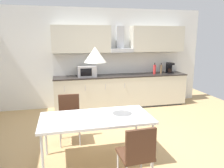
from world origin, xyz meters
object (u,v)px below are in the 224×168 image
object	(u,v)px
chair_near_right	(137,152)
bottle_red	(155,69)
microwave	(87,71)
bottle_brown	(161,69)
chair_far_left	(69,113)
pendant_lamp	(95,55)
coffee_maker	(170,68)
dining_table	(96,120)

from	to	relation	value
chair_near_right	bottle_red	bearing A→B (deg)	63.04
microwave	bottle_brown	size ratio (longest dim) A/B	1.61
chair_far_left	pendant_lamp	xyz separation A→B (m)	(0.37, -0.79, 1.13)
coffee_maker	dining_table	bearing A→B (deg)	-134.71
dining_table	chair_far_left	xyz separation A→B (m)	(-0.37, 0.79, -0.15)
coffee_maker	pendant_lamp	size ratio (longest dim) A/B	0.94
chair_near_right	pendant_lamp	xyz separation A→B (m)	(-0.38, 0.79, 1.13)
bottle_red	dining_table	size ratio (longest dim) A/B	0.19
coffee_maker	chair_near_right	world-z (taller)	coffee_maker
bottle_red	pendant_lamp	bearing A→B (deg)	-129.38
microwave	chair_far_left	distance (m)	1.91
microwave	bottle_red	xyz separation A→B (m)	(1.89, -0.05, -0.01)
chair_near_right	pendant_lamp	distance (m)	1.43
dining_table	chair_far_left	bearing A→B (deg)	115.27
microwave	dining_table	distance (m)	2.58
bottle_red	dining_table	world-z (taller)	bottle_red
dining_table	pendant_lamp	bearing A→B (deg)	-135.00
microwave	bottle_red	size ratio (longest dim) A/B	1.52
chair_far_left	chair_near_right	world-z (taller)	same
bottle_red	chair_near_right	size ratio (longest dim) A/B	0.36
chair_near_right	pendant_lamp	size ratio (longest dim) A/B	2.72
bottle_red	pendant_lamp	world-z (taller)	pendant_lamp
bottle_red	bottle_brown	xyz separation A→B (m)	(0.23, 0.05, -0.01)
dining_table	chair_near_right	world-z (taller)	chair_near_right
bottle_red	dining_table	bearing A→B (deg)	-129.38
bottle_brown	chair_far_left	xyz separation A→B (m)	(-2.66, -1.77, -0.49)
chair_far_left	pendant_lamp	distance (m)	1.43
bottle_brown	chair_near_right	distance (m)	3.89
coffee_maker	chair_near_right	distance (m)	4.05
coffee_maker	dining_table	world-z (taller)	coffee_maker
pendant_lamp	microwave	bearing A→B (deg)	86.13
bottle_brown	pendant_lamp	bearing A→B (deg)	-131.73
dining_table	chair_near_right	xyz separation A→B (m)	(0.38, -0.79, -0.15)
pendant_lamp	chair_far_left	bearing A→B (deg)	115.27
bottle_brown	coffee_maker	bearing A→B (deg)	3.86
bottle_brown	chair_near_right	bearing A→B (deg)	-119.60
bottle_brown	chair_near_right	size ratio (longest dim) A/B	0.34
microwave	chair_near_right	bearing A→B (deg)	-86.45
microwave	pendant_lamp	distance (m)	2.64
pendant_lamp	chair_near_right	bearing A→B (deg)	-64.34
microwave	chair_near_right	distance (m)	3.39
coffee_maker	pendant_lamp	bearing A→B (deg)	-134.71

